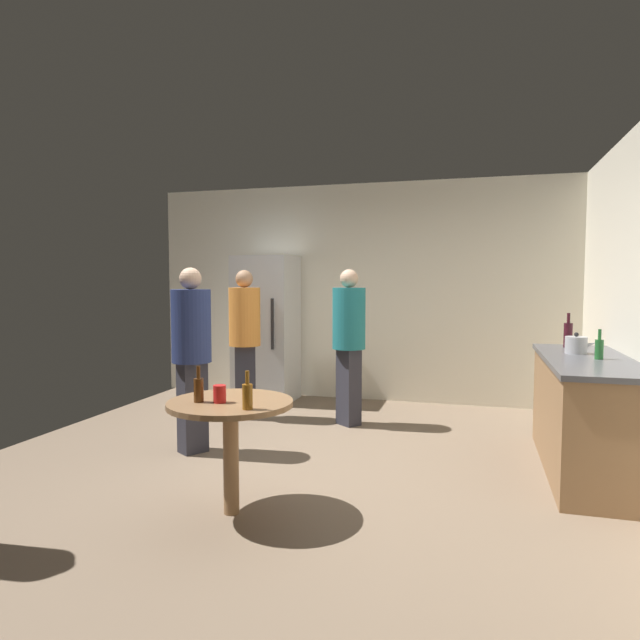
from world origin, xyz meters
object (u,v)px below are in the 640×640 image
Objects in this scene: refrigerator at (266,329)px; foreground_table at (231,417)px; wine_bottle_on_counter at (568,334)px; beer_bottle_brown at (199,389)px; person_in_orange_shirt at (245,332)px; beer_bottle_amber at (247,395)px; beer_bottle_on_counter at (599,348)px; plastic_cup_red at (220,394)px; person_in_teal_shirt at (349,335)px; person_in_navy_shirt at (192,345)px; kettle at (576,345)px.

refrigerator is 3.39m from foreground_table.
wine_bottle_on_counter is (3.30, -1.07, 0.12)m from refrigerator.
beer_bottle_brown is at bearing -151.75° from foreground_table.
person_in_orange_shirt is (-0.74, 2.42, 0.12)m from beer_bottle_brown.
foreground_table is 3.48× the size of beer_bottle_amber.
person_in_orange_shirt is at bearing 111.48° from foreground_table.
foreground_table is at bearing -3.02° from person_in_orange_shirt.
beer_bottle_on_counter is 2.99m from beer_bottle_brown.
refrigerator is 2.25× the size of foreground_table.
beer_bottle_amber is 0.39m from beer_bottle_brown.
wine_bottle_on_counter is 3.34m from beer_bottle_brown.
person_in_orange_shirt is at bearing 176.87° from wine_bottle_on_counter.
beer_bottle_amber is at bearing -14.59° from beer_bottle_brown.
beer_bottle_amber is (0.20, -0.19, 0.19)m from foreground_table.
person_in_teal_shirt is at bearing 83.54° from plastic_cup_red.
foreground_table is (-2.40, -1.41, -0.35)m from beer_bottle_on_counter.
beer_bottle_on_counter is at bearing 39.04° from person_in_navy_shirt.
kettle is 0.44m from wine_bottle_on_counter.
foreground_table is 0.27m from beer_bottle_brown.
person_in_navy_shirt is at bearing -161.25° from wine_bottle_on_counter.
kettle is at bearing 110.15° from beer_bottle_on_counter.
beer_bottle_on_counter is 1.00× the size of beer_bottle_brown.
person_in_teal_shirt is at bearing -34.73° from refrigerator.
kettle is 0.79× the size of wine_bottle_on_counter.
refrigerator reaches higher than wine_bottle_on_counter.
person_in_orange_shirt reaches higher than beer_bottle_amber.
wine_bottle_on_counter is 0.19× the size of person_in_orange_shirt.
person_in_orange_shirt reaches higher than kettle.
beer_bottle_amber is at bearing -26.48° from plastic_cup_red.
person_in_teal_shirt is at bearing 162.76° from kettle.
kettle is at bearing 44.60° from person_in_navy_shirt.
person_in_teal_shirt reaches higher than person_in_navy_shirt.
person_in_navy_shirt is at bearing -2.44° from person_in_teal_shirt.
person_in_teal_shirt is at bearing 82.27° from person_in_navy_shirt.
person_in_orange_shirt is (0.10, -0.89, 0.04)m from refrigerator.
plastic_cup_red is at bearing 32.07° from person_in_teal_shirt.
foreground_table is at bearing 60.76° from plastic_cup_red.
wine_bottle_on_counter reaches higher than beer_bottle_on_counter.
person_in_navy_shirt is (-1.07, 1.27, 0.12)m from beer_bottle_amber.
kettle is at bearing 36.85° from foreground_table.
plastic_cup_red is 2.56m from person_in_orange_shirt.
beer_bottle_on_counter reaches higher than plastic_cup_red.
plastic_cup_red is (0.98, -3.29, -0.11)m from refrigerator.
person_in_teal_shirt is (-2.05, 0.20, -0.08)m from wine_bottle_on_counter.
beer_bottle_on_counter is at bearing 105.07° from person_in_teal_shirt.
beer_bottle_on_counter reaches higher than beer_bottle_brown.
refrigerator reaches higher than person_in_teal_shirt.
beer_bottle_on_counter is (3.42, -1.81, 0.08)m from refrigerator.
foreground_table is (1.02, -3.22, -0.27)m from refrigerator.
refrigerator is 3.43m from plastic_cup_red.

